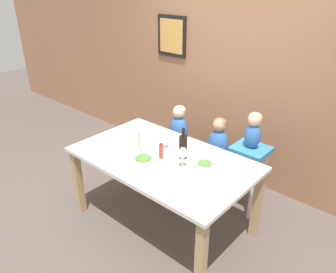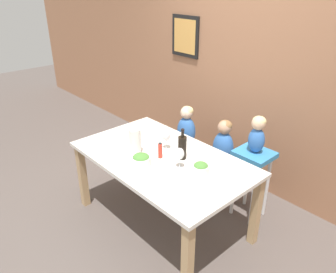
# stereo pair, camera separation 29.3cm
# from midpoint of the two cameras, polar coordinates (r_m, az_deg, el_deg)

# --- Properties ---
(ground_plane) EXTENTS (14.00, 14.00, 0.00)m
(ground_plane) POSITION_cam_midpoint_polar(r_m,az_deg,el_deg) (3.40, -3.40, -14.63)
(ground_plane) COLOR #564C47
(wall_back) EXTENTS (10.00, 0.09, 2.70)m
(wall_back) POSITION_cam_midpoint_polar(r_m,az_deg,el_deg) (3.68, 10.18, 12.08)
(wall_back) COLOR #9E6B4C
(wall_back) RESTS_ON ground_plane
(dining_table) EXTENTS (1.65, 0.98, 0.74)m
(dining_table) POSITION_cam_midpoint_polar(r_m,az_deg,el_deg) (3.01, -3.72, -5.16)
(dining_table) COLOR silver
(dining_table) RESTS_ON ground_plane
(chair_far_left) EXTENTS (0.40, 0.36, 0.45)m
(chair_far_left) POSITION_cam_midpoint_polar(r_m,az_deg,el_deg) (3.86, -0.33, -2.41)
(chair_far_left) COLOR silver
(chair_far_left) RESTS_ON ground_plane
(chair_far_center) EXTENTS (0.40, 0.36, 0.45)m
(chair_far_center) POSITION_cam_midpoint_polar(r_m,az_deg,el_deg) (3.57, 6.13, -5.10)
(chair_far_center) COLOR silver
(chair_far_center) RESTS_ON ground_plane
(chair_right_highchair) EXTENTS (0.34, 0.31, 0.73)m
(chair_right_highchair) POSITION_cam_midpoint_polar(r_m,az_deg,el_deg) (3.31, 11.54, -4.55)
(chair_right_highchair) COLOR silver
(chair_right_highchair) RESTS_ON ground_plane
(person_child_left) EXTENTS (0.23, 0.19, 0.48)m
(person_child_left) POSITION_cam_midpoint_polar(r_m,az_deg,el_deg) (3.73, -0.33, 1.78)
(person_child_left) COLOR #3366B2
(person_child_left) RESTS_ON chair_far_left
(person_child_center) EXTENTS (0.23, 0.19, 0.48)m
(person_child_center) POSITION_cam_midpoint_polar(r_m,az_deg,el_deg) (3.43, 6.38, -0.66)
(person_child_center) COLOR #3366B2
(person_child_center) RESTS_ON chair_far_center
(person_baby_right) EXTENTS (0.16, 0.14, 0.36)m
(person_baby_right) POSITION_cam_midpoint_polar(r_m,az_deg,el_deg) (3.15, 12.14, 1.23)
(person_baby_right) COLOR #3366B2
(person_baby_right) RESTS_ON chair_right_highchair
(wine_bottle) EXTENTS (0.08, 0.08, 0.29)m
(wine_bottle) POSITION_cam_midpoint_polar(r_m,az_deg,el_deg) (2.90, -0.24, -1.77)
(wine_bottle) COLOR black
(wine_bottle) RESTS_ON dining_table
(paper_towel_roll) EXTENTS (0.11, 0.11, 0.25)m
(paper_towel_roll) POSITION_cam_midpoint_polar(r_m,az_deg,el_deg) (2.97, -8.64, -1.19)
(paper_towel_roll) COLOR white
(paper_towel_roll) RESTS_ON dining_table
(wine_glass_near) EXTENTS (0.08, 0.08, 0.19)m
(wine_glass_near) POSITION_cam_midpoint_polar(r_m,az_deg,el_deg) (2.74, -0.45, -3.03)
(wine_glass_near) COLOR white
(wine_glass_near) RESTS_ON dining_table
(wine_glass_far) EXTENTS (0.08, 0.08, 0.19)m
(wine_glass_far) POSITION_cam_midpoint_polar(r_m,az_deg,el_deg) (3.04, -3.32, -0.01)
(wine_glass_far) COLOR white
(wine_glass_far) RESTS_ON dining_table
(salad_bowl_large) EXTENTS (0.17, 0.17, 0.10)m
(salad_bowl_large) POSITION_cam_midpoint_polar(r_m,az_deg,el_deg) (2.82, -7.27, -4.35)
(salad_bowl_large) COLOR white
(salad_bowl_large) RESTS_ON dining_table
(salad_bowl_small) EXTENTS (0.14, 0.14, 0.10)m
(salad_bowl_small) POSITION_cam_midpoint_polar(r_m,az_deg,el_deg) (2.73, 3.34, -5.27)
(salad_bowl_small) COLOR white
(salad_bowl_small) RESTS_ON dining_table
(dinner_plate_front_left) EXTENTS (0.21, 0.21, 0.01)m
(dinner_plate_front_left) POSITION_cam_midpoint_polar(r_m,az_deg,el_deg) (3.23, -13.17, -1.65)
(dinner_plate_front_left) COLOR silver
(dinner_plate_front_left) RESTS_ON dining_table
(dinner_plate_back_left) EXTENTS (0.21, 0.21, 0.01)m
(dinner_plate_back_left) POSITION_cam_midpoint_polar(r_m,az_deg,el_deg) (3.42, -5.82, 0.57)
(dinner_plate_back_left) COLOR silver
(dinner_plate_back_left) RESTS_ON dining_table
(condiment_bottle_hot_sauce) EXTENTS (0.04, 0.04, 0.16)m
(condiment_bottle_hot_sauce) POSITION_cam_midpoint_polar(r_m,az_deg,el_deg) (2.92, -4.16, -2.49)
(condiment_bottle_hot_sauce) COLOR red
(condiment_bottle_hot_sauce) RESTS_ON dining_table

